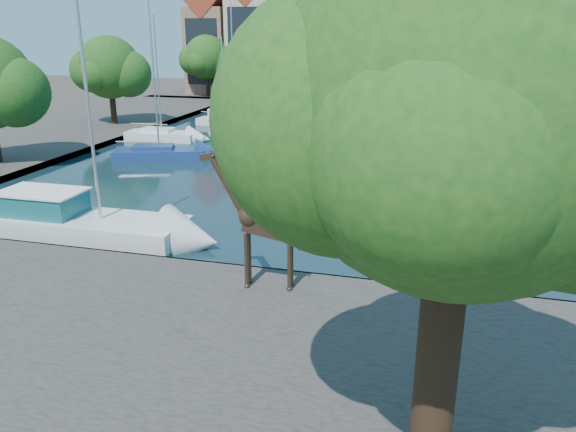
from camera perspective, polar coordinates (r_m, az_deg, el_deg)
name	(u,v)px	position (r m, az deg, el deg)	size (l,w,h in m)	color
ground	(232,275)	(21.71, -5.72, -6.03)	(160.00, 160.00, 0.00)	#38332B
water_basin	(340,149)	(43.93, 5.31, 6.75)	(38.00, 50.00, 0.08)	black
near_quay	(140,373)	(16.07, -14.78, -15.17)	(50.00, 14.00, 0.50)	#443F3B
far_quay	(383,99)	(75.26, 9.60, 11.68)	(60.00, 16.00, 0.50)	#443F3B
left_quay	(60,132)	(53.93, -22.12, 7.91)	(14.00, 52.00, 0.50)	#443F3B
plane_tree	(469,117)	(9.51, 17.92, 9.57)	(8.32, 6.40, 10.62)	#332114
townhouse_west_end	(215,40)	(80.29, -7.45, 17.29)	(5.44, 9.18, 14.93)	#91614F
townhouse_west_mid	(257,34)	(78.22, -3.19, 18.02)	(5.94, 9.18, 16.79)	#BDAE92
townhouse_west_inner	(304,41)	(76.48, 1.68, 17.37)	(6.43, 9.18, 15.15)	silver
townhouse_center	(354,33)	(75.23, 6.76, 18.01)	(5.44, 9.18, 16.93)	brown
townhouse_east_inner	(402,38)	(74.59, 11.52, 17.28)	(5.94, 9.18, 15.79)	tan
townhouse_east_mid	(457,35)	(74.42, 16.76, 17.18)	(6.43, 9.18, 16.65)	beige
townhouse_east_end	(512,44)	(74.84, 21.84, 15.90)	(5.44, 9.18, 14.43)	brown
far_tree_far_west	(207,59)	(74.87, -8.20, 15.51)	(7.28, 5.60, 7.68)	#332114
far_tree_west	(267,61)	(72.15, -2.12, 15.48)	(6.76, 5.20, 7.36)	#332114
far_tree_mid_west	(331,60)	(70.22, 4.39, 15.53)	(7.80, 6.00, 8.00)	#332114
far_tree_mid_east	(398,62)	(69.20, 11.13, 15.07)	(7.02, 5.40, 7.52)	#332114
far_tree_east	(470,62)	(69.07, 17.98, 14.62)	(7.54, 5.80, 7.84)	#332114
far_tree_far_east	(545,65)	(69.88, 24.69, 13.76)	(6.76, 5.20, 7.36)	#332114
side_tree_left_far	(110,70)	(54.86, -17.59, 13.99)	(7.28, 5.60, 7.88)	#332114
giraffe_statue	(262,223)	(18.79, -2.62, -0.76)	(3.28, 0.72, 4.67)	#3D2C1E
motorsailer	(72,220)	(26.88, -21.13, -0.35)	(9.88, 2.94, 10.16)	silver
sailboat_left_b	(159,151)	(41.53, -12.94, 6.46)	(6.78, 4.24, 10.98)	navy
sailboat_left_c	(162,134)	(48.33, -12.71, 8.17)	(5.97, 2.23, 9.88)	silver
sailboat_left_d	(224,120)	(54.96, -6.49, 9.67)	(5.43, 2.32, 8.15)	silver
sailboat_left_e	(234,110)	(60.85, -5.50, 10.67)	(5.38, 2.06, 11.22)	white
sailboat_right_b	(522,185)	(34.21, 22.65, 2.94)	(7.56, 3.17, 12.05)	navy
sailboat_right_c	(534,134)	(51.54, 23.72, 7.67)	(5.85, 3.53, 10.09)	white
sailboat_right_d	(489,116)	(60.11, 19.71, 9.56)	(6.42, 2.45, 8.63)	silver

